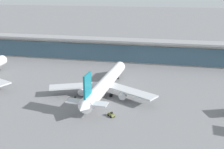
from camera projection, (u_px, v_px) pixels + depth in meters
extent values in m
plane|color=slate|center=(103.00, 105.00, 114.06)|extent=(1200.00, 1200.00, 0.00)
cone|color=white|center=(5.00, 59.00, 165.24)|extent=(5.89, 5.46, 5.63)
cube|color=black|center=(2.00, 59.00, 161.84)|extent=(4.43, 2.60, 0.69)
cylinder|color=white|center=(106.00, 83.00, 124.10)|extent=(8.59, 54.71, 5.75)
cone|color=white|center=(121.00, 66.00, 151.21)|extent=(5.89, 5.46, 5.63)
cone|color=white|center=(83.00, 108.00, 97.09)|extent=(5.49, 6.58, 5.17)
cube|color=black|center=(120.00, 65.00, 147.88)|extent=(4.43, 2.60, 0.69)
cube|color=#B7BABF|center=(77.00, 86.00, 122.92)|extent=(25.27, 15.51, 0.69)
cube|color=#B7BABF|center=(130.00, 91.00, 116.73)|extent=(24.73, 17.55, 0.69)
cylinder|color=silver|center=(83.00, 91.00, 122.26)|extent=(3.38, 4.32, 3.17)
cylinder|color=silver|center=(123.00, 95.00, 117.55)|extent=(3.38, 4.32, 3.17)
cube|color=#0F6B7A|center=(87.00, 85.00, 99.57)|extent=(1.06, 6.96, 8.91)
cube|color=#B7BABF|center=(87.00, 102.00, 100.66)|extent=(16.06, 5.18, 0.50)
cylinder|color=black|center=(98.00, 94.00, 123.64)|extent=(1.26, 1.45, 1.39)
cylinder|color=black|center=(111.00, 95.00, 122.05)|extent=(1.26, 1.45, 1.39)
cylinder|color=black|center=(118.00, 78.00, 145.57)|extent=(1.26, 1.45, 1.39)
cube|color=olive|center=(111.00, 114.00, 103.19)|extent=(3.06, 3.02, 0.90)
cube|color=black|center=(112.00, 113.00, 102.71)|extent=(0.99, 0.99, 0.70)
cylinder|color=black|center=(108.00, 115.00, 103.73)|extent=(0.84, 0.82, 0.90)
cylinder|color=black|center=(111.00, 114.00, 104.49)|extent=(0.84, 0.82, 0.90)
cylinder|color=black|center=(111.00, 117.00, 102.18)|extent=(0.84, 0.82, 0.90)
cylinder|color=black|center=(114.00, 116.00, 102.94)|extent=(0.84, 0.82, 0.90)
cube|color=olive|center=(75.00, 99.00, 117.87)|extent=(2.97, 1.84, 0.90)
cube|color=black|center=(75.00, 97.00, 117.53)|extent=(0.78, 0.78, 0.70)
cylinder|color=black|center=(72.00, 100.00, 117.68)|extent=(0.93, 0.39, 0.90)
cylinder|color=black|center=(73.00, 99.00, 118.96)|extent=(0.93, 0.39, 0.90)
cylinder|color=black|center=(76.00, 100.00, 117.06)|extent=(0.93, 0.39, 0.90)
cylinder|color=black|center=(77.00, 99.00, 118.34)|extent=(0.93, 0.39, 0.90)
cube|color=beige|center=(129.00, 51.00, 177.91)|extent=(264.71, 8.00, 14.00)
cube|color=#3D5B70|center=(128.00, 54.00, 174.13)|extent=(259.41, 0.50, 11.20)
cube|color=gray|center=(129.00, 40.00, 173.70)|extent=(270.00, 12.80, 1.20)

